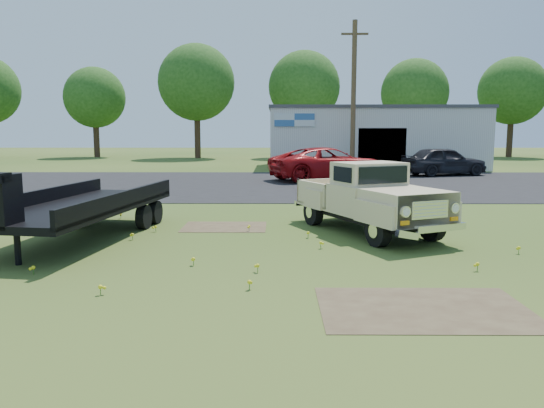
{
  "coord_description": "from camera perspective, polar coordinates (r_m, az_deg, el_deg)",
  "views": [
    {
      "loc": [
        -0.63,
        -10.35,
        2.54
      ],
      "look_at": [
        -0.72,
        1.0,
        0.97
      ],
      "focal_mm": 35.0,
      "sensor_mm": 36.0,
      "label": 1
    }
  ],
  "objects": [
    {
      "name": "treeline_c",
      "position": [
        50.58,
        -8.13,
        12.8
      ],
      "size": [
        7.04,
        7.04,
        10.47
      ],
      "color": "#39261A",
      "rests_on": "ground"
    },
    {
      "name": "treeline_f",
      "position": [
        56.7,
        24.46,
        11.0
      ],
      "size": [
        6.4,
        6.4,
        9.52
      ],
      "color": "#39261A",
      "rests_on": "ground"
    },
    {
      "name": "commercial_building",
      "position": [
        37.93,
        10.6,
        7.1
      ],
      "size": [
        14.2,
        8.2,
        4.15
      ],
      "color": "#BABAB5",
      "rests_on": "ground"
    },
    {
      "name": "ground",
      "position": [
        10.67,
        3.84,
        -5.89
      ],
      "size": [
        140.0,
        140.0,
        0.0
      ],
      "primitive_type": "plane",
      "color": "#2E4C18",
      "rests_on": "ground"
    },
    {
      "name": "dark_sedan",
      "position": [
        31.72,
        17.97,
        4.39
      ],
      "size": [
        5.12,
        3.15,
        1.63
      ],
      "primitive_type": "imported",
      "rotation": [
        0.0,
        0.0,
        1.85
      ],
      "color": "black",
      "rests_on": "ground"
    },
    {
      "name": "red_pickup",
      "position": [
        27.41,
        6.09,
        4.29
      ],
      "size": [
        6.63,
        4.79,
        1.68
      ],
      "primitive_type": "imported",
      "rotation": [
        0.0,
        0.0,
        1.94
      ],
      "color": "#9B0E11",
      "rests_on": "ground"
    },
    {
      "name": "treeline_b",
      "position": [
        54.3,
        -18.54,
        10.79
      ],
      "size": [
        5.76,
        5.76,
        8.57
      ],
      "color": "#39261A",
      "rests_on": "ground"
    },
    {
      "name": "dirt_patch_a",
      "position": [
        8.06,
        16.03,
        -10.79
      ],
      "size": [
        3.0,
        2.0,
        0.01
      ],
      "primitive_type": "cube",
      "color": "#4D3B29",
      "rests_on": "ground"
    },
    {
      "name": "utility_pole_mid",
      "position": [
        32.74,
        8.76,
        11.41
      ],
      "size": [
        1.6,
        0.3,
        9.0
      ],
      "color": "#493822",
      "rests_on": "ground"
    },
    {
      "name": "treeline_e",
      "position": [
        51.05,
        15.09,
        11.5
      ],
      "size": [
        6.08,
        6.08,
        9.04
      ],
      "color": "#39261A",
      "rests_on": "ground"
    },
    {
      "name": "asphalt_lot",
      "position": [
        25.48,
        1.87,
        2.17
      ],
      "size": [
        90.0,
        14.0,
        0.02
      ],
      "primitive_type": "cube",
      "color": "black",
      "rests_on": "ground"
    },
    {
      "name": "vintage_pickup_truck",
      "position": [
        13.45,
        10.34,
        0.71
      ],
      "size": [
        3.75,
        5.24,
        1.77
      ],
      "primitive_type": null,
      "rotation": [
        0.0,
        0.0,
        0.43
      ],
      "color": "beige",
      "rests_on": "ground"
    },
    {
      "name": "flatbed_trailer",
      "position": [
        13.22,
        -19.8,
        0.3
      ],
      "size": [
        3.09,
        6.84,
        1.8
      ],
      "primitive_type": null,
      "rotation": [
        0.0,
        0.0,
        -0.14
      ],
      "color": "black",
      "rests_on": "ground"
    },
    {
      "name": "dirt_patch_b",
      "position": [
        14.15,
        -5.12,
        -2.48
      ],
      "size": [
        2.2,
        1.6,
        0.01
      ],
      "primitive_type": "cube",
      "color": "#4D3B29",
      "rests_on": "ground"
    },
    {
      "name": "treeline_d",
      "position": [
        51.08,
        3.49,
        12.46
      ],
      "size": [
        6.72,
        6.72,
        10.0
      ],
      "color": "#39261A",
      "rests_on": "ground"
    }
  ]
}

